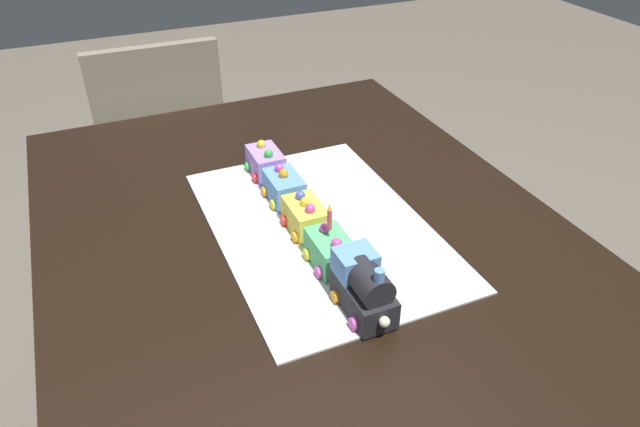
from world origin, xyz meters
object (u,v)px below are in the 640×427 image
cake_car_tanker_lemon (306,216)px  cake_car_hopper_lavender (266,162)px  cake_car_caboose_mint_green (331,251)px  chair (162,147)px  birthday_candle (330,217)px  cake_car_gondola_sky_blue (284,187)px  dining_table (313,281)px  cake_locomotive (364,287)px

cake_car_tanker_lemon → cake_car_hopper_lavender: (0.24, 0.00, -0.00)m
cake_car_caboose_mint_green → chair: bearing=6.7°
chair → cake_car_hopper_lavender: size_ratio=8.60×
chair → birthday_candle: 1.18m
cake_car_tanker_lemon → cake_car_hopper_lavender: bearing=0.0°
cake_car_gondola_sky_blue → birthday_candle: birthday_candle is taller
dining_table → chair: bearing=7.2°
cake_car_hopper_lavender → birthday_candle: 0.36m
cake_locomotive → cake_car_gondola_sky_blue: cake_locomotive is taller
cake_car_hopper_lavender → cake_car_tanker_lemon: bearing=180.0°
cake_locomotive → cake_car_caboose_mint_green: bearing=0.0°
dining_table → chair: (1.03, 0.13, -0.16)m
chair → birthday_candle: birthday_candle is taller
cake_locomotive → cake_car_tanker_lemon: (0.25, 0.00, -0.02)m
birthday_candle → cake_car_caboose_mint_green: bearing=-180.0°
cake_car_caboose_mint_green → cake_car_hopper_lavender: same height
cake_car_caboose_mint_green → cake_car_tanker_lemon: (0.12, 0.00, 0.00)m
cake_car_tanker_lemon → birthday_candle: birthday_candle is taller
cake_car_hopper_lavender → cake_car_gondola_sky_blue: bearing=180.0°
chair → cake_car_tanker_lemon: chair is taller
dining_table → cake_locomotive: (-0.21, -0.00, 0.16)m
birthday_candle → dining_table: bearing=0.6°
cake_car_tanker_lemon → birthday_candle: (-0.11, 0.00, 0.07)m
dining_table → cake_locomotive: 0.27m
cake_locomotive → dining_table: bearing=0.2°
cake_car_caboose_mint_green → cake_car_gondola_sky_blue: bearing=0.0°
birthday_candle → cake_car_hopper_lavender: bearing=-0.0°
cake_car_caboose_mint_green → cake_car_tanker_lemon: bearing=0.0°
cake_car_caboose_mint_green → birthday_candle: (0.01, 0.00, 0.07)m
cake_car_gondola_sky_blue → chair: bearing=8.4°
dining_table → chair: chair is taller
cake_car_caboose_mint_green → cake_car_hopper_lavender: 0.35m
cake_car_gondola_sky_blue → cake_car_tanker_lemon: bearing=180.0°
dining_table → cake_car_tanker_lemon: cake_car_tanker_lemon is taller
dining_table → birthday_candle: bearing=-179.4°
birthday_candle → chair: bearing=6.7°
birthday_candle → cake_car_gondola_sky_blue: bearing=-0.0°
dining_table → birthday_candle: birthday_candle is taller
cake_car_caboose_mint_green → cake_car_hopper_lavender: size_ratio=1.00×
chair → cake_car_gondola_sky_blue: (-0.88, -0.13, 0.30)m
cake_locomotive → chair: bearing=6.0°
cake_locomotive → cake_car_caboose_mint_green: (0.13, 0.00, -0.02)m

